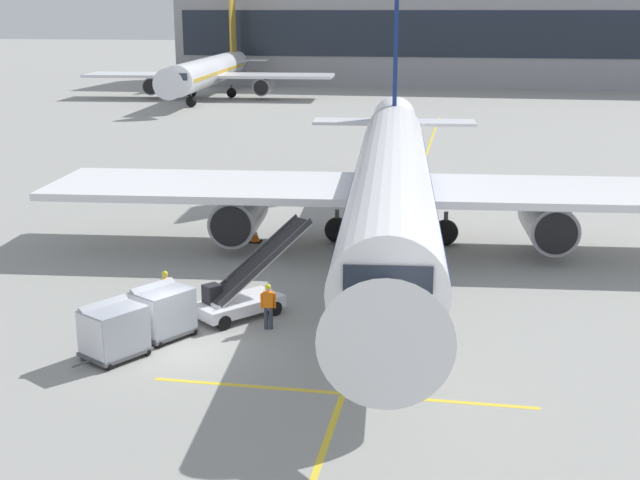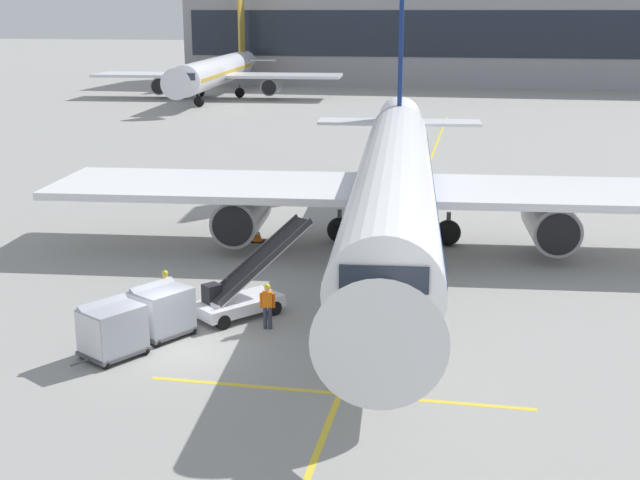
{
  "view_description": "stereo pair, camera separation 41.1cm",
  "coord_description": "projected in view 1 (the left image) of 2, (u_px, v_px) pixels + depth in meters",
  "views": [
    {
      "loc": [
        9.57,
        -26.25,
        11.4
      ],
      "look_at": [
        3.99,
        5.1,
        2.78
      ],
      "focal_mm": 47.8,
      "sensor_mm": 36.0,
      "label": 1
    },
    {
      "loc": [
        9.97,
        -26.18,
        11.4
      ],
      "look_at": [
        3.99,
        5.1,
        2.78
      ],
      "focal_mm": 47.8,
      "sensor_mm": 36.0,
      "label": 2
    }
  ],
  "objects": [
    {
      "name": "ground_plane",
      "position": [
        181.0,
        350.0,
        29.55
      ],
      "size": [
        600.0,
        600.0,
        0.0
      ],
      "primitive_type": "plane",
      "color": "gray"
    },
    {
      "name": "parked_airplane",
      "position": [
        392.0,
        180.0,
        41.27
      ],
      "size": [
        34.06,
        43.4,
        14.38
      ],
      "color": "white",
      "rests_on": "ground"
    },
    {
      "name": "belt_loader",
      "position": [
        243.0,
        293.0,
        32.58
      ],
      "size": [
        4.17,
        4.72,
        3.49
      ],
      "color": "silver",
      "rests_on": "ground"
    },
    {
      "name": "baggage_cart_lead",
      "position": [
        162.0,
        310.0,
        30.48
      ],
      "size": [
        2.4,
        2.75,
        1.91
      ],
      "color": "#515156",
      "rests_on": "ground"
    },
    {
      "name": "baggage_cart_second",
      "position": [
        113.0,
        330.0,
        28.65
      ],
      "size": [
        2.4,
        2.75,
        1.91
      ],
      "color": "#515156",
      "rests_on": "ground"
    },
    {
      "name": "ground_crew_by_loader",
      "position": [
        166.0,
        289.0,
        32.76
      ],
      "size": [
        0.27,
        0.57,
        1.74
      ],
      "color": "#333847",
      "rests_on": "ground"
    },
    {
      "name": "ground_crew_by_carts",
      "position": [
        268.0,
        303.0,
        31.21
      ],
      "size": [
        0.57,
        0.3,
        1.74
      ],
      "color": "#333847",
      "rests_on": "ground"
    },
    {
      "name": "ground_crew_marshaller",
      "position": [
        160.0,
        313.0,
        30.17
      ],
      "size": [
        0.46,
        0.43,
        1.74
      ],
      "color": "#333847",
      "rests_on": "ground"
    },
    {
      "name": "safety_cone_engine_keepout",
      "position": [
        255.0,
        235.0,
        43.17
      ],
      "size": [
        0.65,
        0.65,
        0.74
      ],
      "color": "black",
      "rests_on": "ground"
    },
    {
      "name": "apron_guidance_line_lead_in",
      "position": [
        392.0,
        252.0,
        41.37
      ],
      "size": [
        0.2,
        110.0,
        0.01
      ],
      "color": "yellow",
      "rests_on": "ground"
    },
    {
      "name": "apron_guidance_line_stop_bar",
      "position": [
        340.0,
        393.0,
        26.18
      ],
      "size": [
        12.0,
        0.2,
        0.01
      ],
      "color": "yellow",
      "rests_on": "ground"
    },
    {
      "name": "terminal_building",
      "position": [
        472.0,
        33.0,
        133.51
      ],
      "size": [
        91.82,
        17.2,
        15.85
      ],
      "color": "#939399",
      "rests_on": "ground"
    },
    {
      "name": "distant_airplane",
      "position": [
        209.0,
        72.0,
        112.66
      ],
      "size": [
        33.27,
        42.63,
        14.2
      ],
      "color": "silver",
      "rests_on": "ground"
    }
  ]
}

